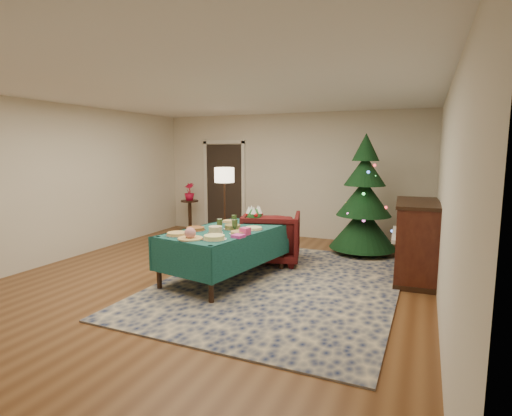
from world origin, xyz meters
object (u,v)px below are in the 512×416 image
at_px(gift_box, 245,231).
at_px(christmas_tree, 364,200).
at_px(armchair, 271,235).
at_px(side_table, 190,216).
at_px(potted_plant, 189,196).
at_px(buffet_table, 225,240).
at_px(piano, 416,241).
at_px(floor_lamp, 224,180).

height_order(gift_box, christmas_tree, christmas_tree).
distance_m(armchair, side_table, 3.25).
height_order(potted_plant, christmas_tree, christmas_tree).
bearing_deg(christmas_tree, buffet_table, -125.44).
height_order(armchair, piano, piano).
height_order(potted_plant, piano, piano).
relative_size(potted_plant, piano, 0.30).
bearing_deg(christmas_tree, gift_box, -116.25).
distance_m(gift_box, piano, 2.55).
relative_size(buffet_table, side_table, 2.83).
bearing_deg(side_table, armchair, -32.66).
bearing_deg(piano, side_table, 160.96).
bearing_deg(armchair, side_table, -47.71).
bearing_deg(floor_lamp, potted_plant, 143.38).
height_order(gift_box, potted_plant, potted_plant).
xyz_separation_m(gift_box, floor_lamp, (-1.32, 1.92, 0.55)).
relative_size(buffet_table, floor_lamp, 1.32).
bearing_deg(potted_plant, christmas_tree, -7.44).
distance_m(floor_lamp, christmas_tree, 2.65).
bearing_deg(gift_box, buffet_table, 156.38).
xyz_separation_m(floor_lamp, side_table, (-1.52, 1.13, -0.98)).
distance_m(christmas_tree, piano, 1.58).
relative_size(christmas_tree, piano, 1.61).
bearing_deg(potted_plant, floor_lamp, -36.62).
relative_size(side_table, potted_plant, 1.80).
xyz_separation_m(armchair, side_table, (-2.74, 1.75, -0.12)).
bearing_deg(floor_lamp, buffet_table, -62.61).
bearing_deg(floor_lamp, piano, -9.73).
height_order(side_table, piano, piano).
distance_m(armchair, floor_lamp, 1.61).
bearing_deg(piano, floor_lamp, 170.27).
distance_m(armchair, christmas_tree, 1.89).
xyz_separation_m(gift_box, piano, (2.18, 1.32, -0.22)).
height_order(gift_box, armchair, armchair).
bearing_deg(piano, armchair, -179.38).
bearing_deg(floor_lamp, armchair, -27.17).
bearing_deg(buffet_table, piano, 23.63).
distance_m(buffet_table, armchair, 1.16).
distance_m(side_table, christmas_tree, 4.16).
xyz_separation_m(armchair, floor_lamp, (-1.22, 0.62, 0.86)).
xyz_separation_m(buffet_table, gift_box, (0.42, -0.18, 0.20)).
relative_size(floor_lamp, side_table, 2.14).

